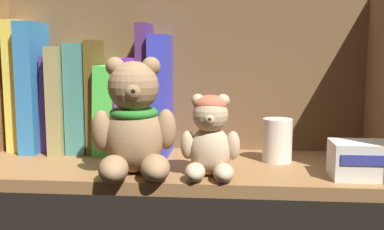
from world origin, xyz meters
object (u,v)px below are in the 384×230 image
(book_3, at_px, (67,98))
(teddy_bear_smaller, at_px, (210,138))
(small_product_box, at_px, (360,160))
(book_0, at_px, (23,85))
(pillar_candle, at_px, (277,140))
(book_8, at_px, (147,88))
(book_2, at_px, (54,103))
(book_9, at_px, (163,94))
(book_7, at_px, (132,104))
(book_6, at_px, (112,108))
(teddy_bear_larger, at_px, (134,125))
(book_1, at_px, (39,87))
(book_4, at_px, (84,97))
(book_5, at_px, (98,96))

(book_3, xyz_separation_m, teddy_bear_smaller, (0.29, -0.17, -0.04))
(small_product_box, bearing_deg, book_0, 164.59)
(book_0, distance_m, book_3, 0.09)
(book_3, height_order, pillar_candle, book_3)
(book_8, bearing_deg, book_2, 180.00)
(book_9, bearing_deg, book_7, 180.00)
(book_2, height_order, book_6, book_2)
(teddy_bear_larger, distance_m, pillar_candle, 0.25)
(book_1, distance_m, teddy_bear_smaller, 0.39)
(book_4, xyz_separation_m, pillar_candle, (0.37, -0.07, -0.07))
(book_6, relative_size, teddy_bear_larger, 0.90)
(teddy_bear_larger, bearing_deg, pillar_candle, 24.06)
(book_6, relative_size, small_product_box, 1.92)
(book_1, distance_m, pillar_candle, 0.47)
(book_6, relative_size, book_7, 0.92)
(book_5, distance_m, book_9, 0.13)
(teddy_bear_smaller, bearing_deg, small_product_box, 2.35)
(book_2, relative_size, book_6, 1.10)
(book_0, bearing_deg, book_2, 0.00)
(book_0, distance_m, book_2, 0.07)
(book_4, distance_m, teddy_bear_larger, 0.22)
(book_8, bearing_deg, teddy_bear_smaller, -53.45)
(book_7, xyz_separation_m, teddy_bear_smaller, (0.16, -0.17, -0.03))
(book_4, relative_size, teddy_bear_smaller, 1.63)
(book_1, relative_size, book_5, 1.16)
(teddy_bear_smaller, bearing_deg, teddy_bear_larger, 178.81)
(book_0, distance_m, book_8, 0.25)
(book_6, relative_size, pillar_candle, 2.19)
(book_2, relative_size, teddy_bear_larger, 1.00)
(book_0, relative_size, small_product_box, 2.90)
(book_1, relative_size, teddy_bear_smaller, 1.93)
(book_9, height_order, small_product_box, book_9)
(book_4, bearing_deg, book_3, 180.00)
(book_8, height_order, pillar_candle, book_8)
(book_2, height_order, teddy_bear_larger, same)
(book_4, bearing_deg, small_product_box, -19.06)
(book_6, bearing_deg, book_4, 180.00)
(book_8, distance_m, pillar_candle, 0.26)
(teddy_bear_larger, bearing_deg, book_5, 122.03)
(book_2, bearing_deg, pillar_candle, -9.36)
(book_1, xyz_separation_m, book_8, (0.21, -0.00, -0.00))
(book_6, distance_m, book_9, 0.10)
(book_5, xyz_separation_m, teddy_bear_larger, (0.11, -0.17, -0.03))
(book_1, bearing_deg, pillar_candle, -8.78)
(teddy_bear_larger, bearing_deg, small_product_box, 1.13)
(book_7, bearing_deg, book_2, 180.00)
(book_0, relative_size, teddy_bear_larger, 1.37)
(book_5, bearing_deg, teddy_bear_larger, -57.97)
(book_9, bearing_deg, book_5, 180.00)
(book_1, height_order, small_product_box, book_1)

